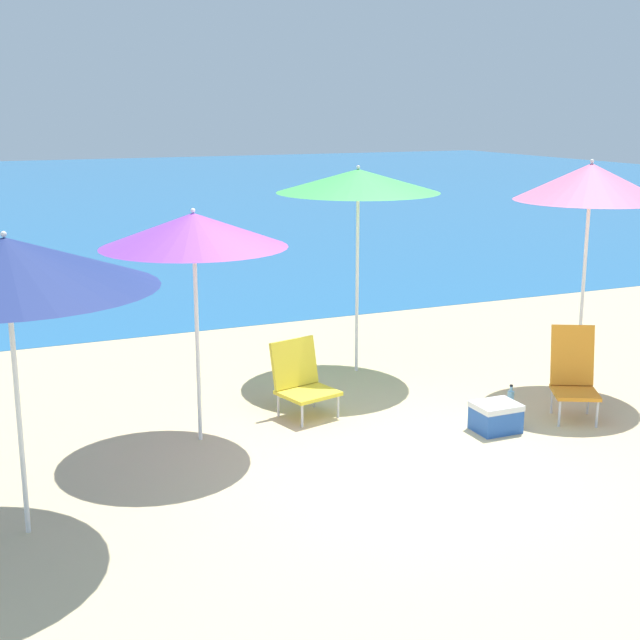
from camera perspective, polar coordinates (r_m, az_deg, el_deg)
name	(u,v)px	position (r m, az deg, el deg)	size (l,w,h in m)	color
ground_plane	(393,466)	(7.57, 4.70, -9.32)	(60.00, 60.00, 0.00)	#D1BA89
sea_water	(37,195)	(31.51, -17.65, 7.62)	(60.00, 40.00, 0.01)	#23669E
beach_umbrella_navy	(6,264)	(6.21, -19.45, 3.43)	(2.00, 2.00, 2.14)	white
beach_umbrella_green	(358,181)	(9.76, 2.46, 8.87)	(1.79, 1.79, 2.31)	white
beach_umbrella_pink	(591,182)	(9.48, 16.93, 8.43)	(1.54, 1.54, 2.41)	white
beach_umbrella_purple	(194,230)	(7.71, -8.09, 5.70)	(1.62, 1.62, 2.09)	white
beach_chair_yellow	(301,378)	(8.65, -1.21, -3.76)	(0.62, 0.62, 0.72)	silver
beach_chair_orange	(574,372)	(8.91, 15.92, -3.24)	(0.60, 0.64, 0.88)	silver
water_bottle	(511,398)	(9.15, 12.11, -4.89)	(0.07, 0.07, 0.22)	#8CCCEA
cooler_box	(496,417)	(8.43, 11.18, -6.10)	(0.41, 0.34, 0.27)	#2859B2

